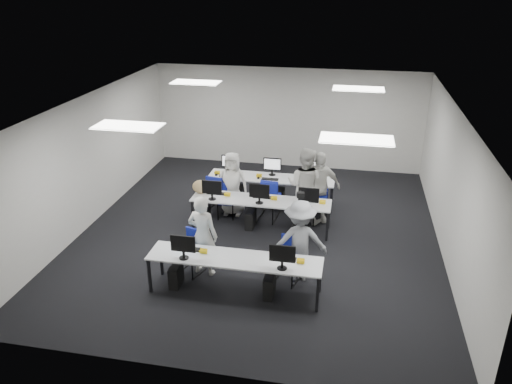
% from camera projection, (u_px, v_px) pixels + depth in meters
% --- Properties ---
extents(room, '(9.00, 9.02, 3.00)m').
position_uv_depth(room, '(259.00, 172.00, 10.91)').
color(room, black).
rests_on(room, ground).
extents(ceiling_panels, '(5.20, 4.60, 0.02)m').
position_uv_depth(ceiling_panels, '(259.00, 105.00, 10.31)').
color(ceiling_panels, white).
rests_on(ceiling_panels, room).
extents(desk_front, '(3.20, 0.70, 0.73)m').
position_uv_depth(desk_front, '(235.00, 260.00, 9.08)').
color(desk_front, silver).
rests_on(desk_front, ground).
extents(desk_mid, '(3.20, 0.70, 0.73)m').
position_uv_depth(desk_mid, '(261.00, 202.00, 11.41)').
color(desk_mid, silver).
rests_on(desk_mid, ground).
extents(desk_back, '(3.20, 0.70, 0.73)m').
position_uv_depth(desk_back, '(271.00, 179.00, 12.67)').
color(desk_back, silver).
rests_on(desk_back, ground).
extents(equipment_front, '(2.51, 0.41, 1.19)m').
position_uv_depth(equipment_front, '(225.00, 275.00, 9.22)').
color(equipment_front, '#0B509A').
rests_on(equipment_front, desk_front).
extents(equipment_mid, '(2.91, 0.41, 1.19)m').
position_uv_depth(equipment_mid, '(253.00, 214.00, 11.56)').
color(equipment_mid, white).
rests_on(equipment_mid, desk_mid).
extents(equipment_back, '(2.91, 0.41, 1.19)m').
position_uv_depth(equipment_back, '(278.00, 191.00, 12.78)').
color(equipment_back, white).
rests_on(equipment_back, desk_back).
extents(chair_0, '(0.56, 0.58, 0.88)m').
position_uv_depth(chair_0, '(191.00, 260.00, 9.87)').
color(chair_0, navy).
rests_on(chair_0, ground).
extents(chair_1, '(0.54, 0.57, 0.89)m').
position_uv_depth(chair_1, '(287.00, 268.00, 9.59)').
color(chair_1, navy).
rests_on(chair_1, ground).
extents(chair_2, '(0.45, 0.48, 0.81)m').
position_uv_depth(chair_2, '(226.00, 207.00, 12.16)').
color(chair_2, navy).
rests_on(chair_2, ground).
extents(chair_3, '(0.50, 0.53, 0.93)m').
position_uv_depth(chair_3, '(267.00, 209.00, 11.99)').
color(chair_3, navy).
rests_on(chair_3, ground).
extents(chair_4, '(0.54, 0.57, 0.87)m').
position_uv_depth(chair_4, '(310.00, 210.00, 11.94)').
color(chair_4, navy).
rests_on(chair_4, ground).
extents(chair_5, '(0.54, 0.57, 0.94)m').
position_uv_depth(chair_5, '(218.00, 198.00, 12.53)').
color(chair_5, navy).
rests_on(chair_5, ground).
extents(chair_6, '(0.47, 0.51, 0.91)m').
position_uv_depth(chair_6, '(271.00, 203.00, 12.29)').
color(chair_6, navy).
rests_on(chair_6, ground).
extents(chair_7, '(0.43, 0.47, 0.85)m').
position_uv_depth(chair_7, '(319.00, 208.00, 12.09)').
color(chair_7, navy).
rests_on(chair_7, ground).
extents(handbag, '(0.43, 0.30, 0.33)m').
position_uv_depth(handbag, '(201.00, 187.00, 11.68)').
color(handbag, tan).
rests_on(handbag, desk_mid).
extents(student_0, '(0.66, 0.49, 1.66)m').
position_uv_depth(student_0, '(203.00, 235.00, 9.63)').
color(student_0, silver).
rests_on(student_0, ground).
extents(student_1, '(1.02, 0.88, 1.83)m').
position_uv_depth(student_1, '(305.00, 185.00, 11.71)').
color(student_1, silver).
rests_on(student_1, ground).
extents(student_2, '(0.79, 0.53, 1.58)m').
position_uv_depth(student_2, '(232.00, 184.00, 12.11)').
color(student_2, silver).
rests_on(student_2, ground).
extents(student_3, '(1.09, 0.68, 1.74)m').
position_uv_depth(student_3, '(319.00, 187.00, 11.73)').
color(student_3, silver).
rests_on(student_3, ground).
extents(photographer, '(1.16, 0.81, 1.64)m').
position_uv_depth(photographer, '(300.00, 241.00, 9.45)').
color(photographer, gray).
rests_on(photographer, ground).
extents(dslr_camera, '(0.17, 0.20, 0.10)m').
position_uv_depth(dslr_camera, '(301.00, 195.00, 9.27)').
color(dslr_camera, black).
rests_on(dslr_camera, photographer).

